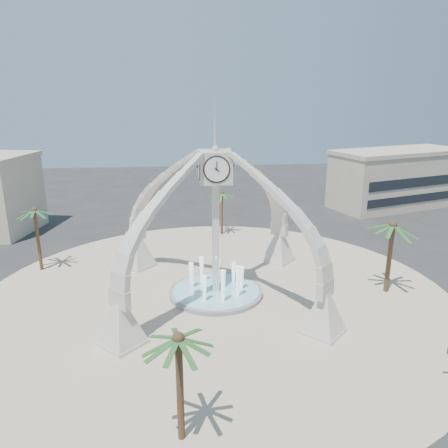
{
  "coord_description": "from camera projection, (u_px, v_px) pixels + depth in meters",
  "views": [
    {
      "loc": [
        -2.95,
        -34.02,
        16.57
      ],
      "look_at": [
        0.9,
        2.0,
        5.72
      ],
      "focal_mm": 35.0,
      "sensor_mm": 36.0,
      "label": 1
    }
  ],
  "objects": [
    {
      "name": "palm_north",
      "position": [
        222.0,
        194.0,
        52.09
      ],
      "size": [
        3.95,
        3.95,
        5.79
      ],
      "rotation": [
        0.0,
        0.0,
        0.25
      ],
      "color": "brown",
      "rests_on": "ground"
    },
    {
      "name": "palm_west",
      "position": [
        34.0,
        211.0,
        40.98
      ],
      "size": [
        3.66,
        3.66,
        6.73
      ],
      "rotation": [
        0.0,
        0.0,
        -0.06
      ],
      "color": "brown",
      "rests_on": "ground"
    },
    {
      "name": "fountain",
      "position": [
        216.0,
        292.0,
        37.37
      ],
      "size": [
        8.0,
        8.0,
        3.62
      ],
      "color": "gray",
      "rests_on": "ground"
    },
    {
      "name": "clock_tower",
      "position": [
        216.0,
        222.0,
        35.59
      ],
      "size": [
        17.94,
        17.94,
        16.3
      ],
      "color": "#B8AFA4",
      "rests_on": "ground"
    },
    {
      "name": "plaza",
      "position": [
        216.0,
        294.0,
        37.45
      ],
      "size": [
        40.0,
        40.0,
        0.06
      ],
      "primitive_type": "cylinder",
      "color": "#BAAC8A",
      "rests_on": "ground"
    },
    {
      "name": "ground",
      "position": [
        216.0,
        295.0,
        37.46
      ],
      "size": [
        140.0,
        140.0,
        0.0
      ],
      "primitive_type": "plane",
      "color": "#282828",
      "rests_on": "ground"
    },
    {
      "name": "palm_south",
      "position": [
        178.0,
        340.0,
        20.23
      ],
      "size": [
        5.02,
        5.02,
        6.41
      ],
      "rotation": [
        0.0,
        0.0,
        -0.41
      ],
      "color": "brown",
      "rests_on": "ground"
    },
    {
      "name": "palm_east",
      "position": [
        393.0,
        226.0,
        36.29
      ],
      "size": [
        4.3,
        4.3,
        6.9
      ],
      "rotation": [
        0.0,
        0.0,
        -0.0
      ],
      "color": "brown",
      "rests_on": "ground"
    },
    {
      "name": "building_ne",
      "position": [
        397.0,
        178.0,
        65.95
      ],
      "size": [
        21.87,
        14.17,
        8.6
      ],
      "rotation": [
        0.0,
        0.0,
        0.31
      ],
      "color": "#BFB095",
      "rests_on": "ground"
    }
  ]
}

